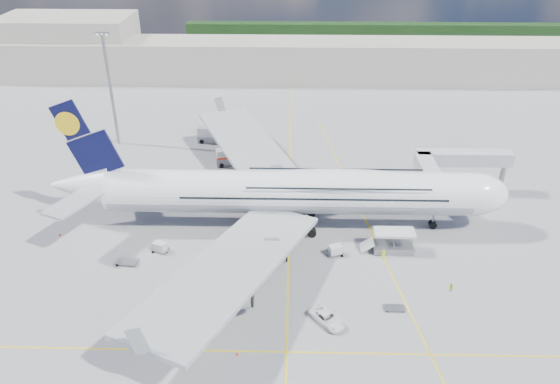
{
  "coord_description": "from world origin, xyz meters",
  "views": [
    {
      "loc": [
        0.36,
        -70.93,
        51.37
      ],
      "look_at": [
        -1.52,
        8.0,
        7.84
      ],
      "focal_mm": 35.0,
      "sensor_mm": 36.0,
      "label": 1
    }
  ],
  "objects_px": {
    "airliner": "(291,191)",
    "cone_wing_right_inner": "(181,296)",
    "catering_truck_inner": "(229,157)",
    "jet_bridge": "(450,165)",
    "cone_nose": "(477,205)",
    "cone_wing_right_outer": "(237,354)",
    "light_mast": "(111,88)",
    "dolly_back": "(127,262)",
    "crew_van": "(383,254)",
    "cone_tail": "(60,234)",
    "service_van": "(327,318)",
    "cone_wing_left_outer": "(258,150)",
    "dolly_row_c": "(165,294)",
    "baggage_tug": "(244,262)",
    "crew_tug": "(232,295)",
    "catering_truck_outer": "(211,135)",
    "crew_wing": "(208,262)",
    "dolly_row_a": "(210,305)",
    "cargo_loader": "(392,244)",
    "crew_nose": "(406,233)",
    "dolly_row_b": "(160,247)",
    "dolly_nose_far": "(394,308)",
    "crew_loader": "(451,288)",
    "cone_wing_left_inner": "(268,203)",
    "dolly_nose_near": "(335,250)"
  },
  "relations": [
    {
      "from": "catering_truck_inner",
      "to": "jet_bridge",
      "type": "bearing_deg",
      "value": -32.2
    },
    {
      "from": "jet_bridge",
      "to": "cone_nose",
      "type": "relative_size",
      "value": 31.1
    },
    {
      "from": "dolly_row_b",
      "to": "cargo_loader",
      "type": "bearing_deg",
      "value": 25.37
    },
    {
      "from": "dolly_row_c",
      "to": "dolly_back",
      "type": "xyz_separation_m",
      "value": [
        -7.76,
        8.33,
        -0.56
      ]
    },
    {
      "from": "light_mast",
      "to": "dolly_back",
      "type": "xyz_separation_m",
      "value": [
        14.61,
        -46.79,
        -12.82
      ]
    },
    {
      "from": "light_mast",
      "to": "crew_van",
      "type": "height_order",
      "value": "light_mast"
    },
    {
      "from": "service_van",
      "to": "cone_wing_left_inner",
      "type": "bearing_deg",
      "value": 67.93
    },
    {
      "from": "cone_wing_left_outer",
      "to": "light_mast",
      "type": "bearing_deg",
      "value": 173.65
    },
    {
      "from": "dolly_row_c",
      "to": "cone_nose",
      "type": "height_order",
      "value": "dolly_row_c"
    },
    {
      "from": "dolly_row_c",
      "to": "cone_tail",
      "type": "height_order",
      "value": "dolly_row_c"
    },
    {
      "from": "dolly_row_b",
      "to": "dolly_back",
      "type": "bearing_deg",
      "value": -118.9
    },
    {
      "from": "jet_bridge",
      "to": "dolly_nose_near",
      "type": "xyz_separation_m",
      "value": [
        -22.29,
        -19.51,
        -5.93
      ]
    },
    {
      "from": "catering_truck_outer",
      "to": "service_van",
      "type": "height_order",
      "value": "catering_truck_outer"
    },
    {
      "from": "airliner",
      "to": "crew_nose",
      "type": "height_order",
      "value": "airliner"
    },
    {
      "from": "cone_tail",
      "to": "dolly_row_b",
      "type": "bearing_deg",
      "value": -13.07
    },
    {
      "from": "cone_nose",
      "to": "service_van",
      "type": "bearing_deg",
      "value": -132.61
    },
    {
      "from": "dolly_nose_far",
      "to": "catering_truck_inner",
      "type": "relative_size",
      "value": 0.43
    },
    {
      "from": "dolly_row_b",
      "to": "light_mast",
      "type": "bearing_deg",
      "value": 137.37
    },
    {
      "from": "cone_nose",
      "to": "cone_wing_right_outer",
      "type": "bearing_deg",
      "value": -137.1
    },
    {
      "from": "dolly_row_b",
      "to": "cone_tail",
      "type": "bearing_deg",
      "value": -169.53
    },
    {
      "from": "crew_van",
      "to": "cone_tail",
      "type": "xyz_separation_m",
      "value": [
        -54.18,
        5.3,
        -0.53
      ]
    },
    {
      "from": "airliner",
      "to": "dolly_back",
      "type": "distance_m",
      "value": 28.97
    },
    {
      "from": "baggage_tug",
      "to": "crew_tug",
      "type": "bearing_deg",
      "value": -104.52
    },
    {
      "from": "catering_truck_inner",
      "to": "catering_truck_outer",
      "type": "relative_size",
      "value": 1.0
    },
    {
      "from": "dolly_nose_far",
      "to": "crew_tug",
      "type": "xyz_separation_m",
      "value": [
        -22.91,
        1.64,
        0.56
      ]
    },
    {
      "from": "dolly_row_b",
      "to": "cone_wing_left_inner",
      "type": "bearing_deg",
      "value": 66.48
    },
    {
      "from": "cone_wing_right_outer",
      "to": "cone_tail",
      "type": "relative_size",
      "value": 1.0
    },
    {
      "from": "catering_truck_inner",
      "to": "dolly_back",
      "type": "bearing_deg",
      "value": -124.05
    },
    {
      "from": "dolly_row_b",
      "to": "dolly_row_c",
      "type": "bearing_deg",
      "value": -51.13
    },
    {
      "from": "airliner",
      "to": "light_mast",
      "type": "relative_size",
      "value": 3.1
    },
    {
      "from": "dolly_nose_far",
      "to": "dolly_nose_near",
      "type": "relative_size",
      "value": 0.89
    },
    {
      "from": "catering_truck_inner",
      "to": "crew_loader",
      "type": "distance_m",
      "value": 55.62
    },
    {
      "from": "service_van",
      "to": "cone_wing_left_outer",
      "type": "distance_m",
      "value": 57.24
    },
    {
      "from": "catering_truck_outer",
      "to": "crew_wing",
      "type": "height_order",
      "value": "catering_truck_outer"
    },
    {
      "from": "dolly_nose_far",
      "to": "crew_tug",
      "type": "bearing_deg",
      "value": 176.3
    },
    {
      "from": "crew_wing",
      "to": "dolly_row_a",
      "type": "bearing_deg",
      "value": 175.8
    },
    {
      "from": "cargo_loader",
      "to": "cone_wing_right_inner",
      "type": "xyz_separation_m",
      "value": [
        -32.2,
        -12.67,
        -0.97
      ]
    },
    {
      "from": "catering_truck_inner",
      "to": "cone_nose",
      "type": "distance_m",
      "value": 50.71
    },
    {
      "from": "dolly_row_a",
      "to": "crew_tug",
      "type": "relative_size",
      "value": 1.53
    },
    {
      "from": "dolly_row_a",
      "to": "crew_nose",
      "type": "height_order",
      "value": "crew_nose"
    },
    {
      "from": "crew_nose",
      "to": "dolly_back",
      "type": "bearing_deg",
      "value": 174.3
    },
    {
      "from": "crew_loader",
      "to": "airliner",
      "type": "bearing_deg",
      "value": -152.99
    },
    {
      "from": "cargo_loader",
      "to": "crew_nose",
      "type": "height_order",
      "value": "cargo_loader"
    },
    {
      "from": "light_mast",
      "to": "dolly_row_b",
      "type": "xyz_separation_m",
      "value": [
        19.13,
        -43.31,
        -12.28
      ]
    },
    {
      "from": "crew_van",
      "to": "cone_nose",
      "type": "xyz_separation_m",
      "value": [
        19.84,
        17.09,
        -0.47
      ]
    },
    {
      "from": "dolly_nose_far",
      "to": "cone_wing_left_inner",
      "type": "distance_m",
      "value": 34.6
    },
    {
      "from": "airliner",
      "to": "cone_wing_right_inner",
      "type": "height_order",
      "value": "airliner"
    },
    {
      "from": "cone_wing_left_outer",
      "to": "crew_wing",
      "type": "bearing_deg",
      "value": -96.8
    },
    {
      "from": "cone_wing_left_outer",
      "to": "cone_tail",
      "type": "distance_m",
      "value": 47.6
    },
    {
      "from": "light_mast",
      "to": "jet_bridge",
      "type": "bearing_deg",
      "value": -19.02
    }
  ]
}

